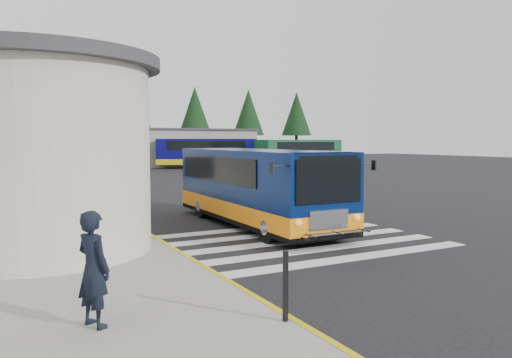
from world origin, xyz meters
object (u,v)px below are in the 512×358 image
far_bus_b (298,152)px  pedestrian_b (44,222)px  pedestrian_a (93,269)px  transit_bus (256,189)px  bollard (285,286)px  far_bus_a (208,152)px

far_bus_b → pedestrian_b: bearing=132.3°
pedestrian_a → far_bus_b: 45.48m
far_bus_b → transit_bus: bearing=137.9°
transit_bus → bollard: (-4.05, -8.56, -0.54)m
pedestrian_a → far_bus_a: far_bus_a is taller
pedestrian_b → far_bus_a: bearing=151.0°
pedestrian_a → transit_bus: bearing=-67.4°
pedestrian_a → far_bus_a: 44.46m
pedestrian_b → far_bus_b: bearing=138.0°
far_bus_a → far_bus_b: far_bus_a is taller
transit_bus → pedestrian_b: bearing=-157.1°
pedestrian_a → far_bus_b: (27.10, 36.52, 0.63)m
transit_bus → pedestrian_a: bearing=-131.2°
pedestrian_a → bollard: size_ratio=1.60×
pedestrian_a → bollard: 2.88m
pedestrian_a → far_bus_a: bearing=-49.9°
pedestrian_b → bollard: bearing=25.4°
pedestrian_a → far_bus_b: bearing=-62.0°
pedestrian_a → bollard: bearing=-139.0°
transit_bus → far_bus_a: (11.80, 33.02, 0.47)m
bollard → pedestrian_a: bearing=156.3°
bollard → far_bus_a: (15.85, 41.58, 1.02)m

